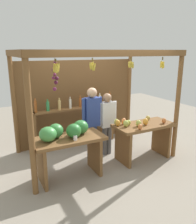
% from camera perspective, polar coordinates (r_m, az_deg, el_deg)
% --- Properties ---
extents(ground_plane, '(12.00, 12.00, 0.00)m').
position_cam_1_polar(ground_plane, '(5.53, -0.90, -10.40)').
color(ground_plane, gray).
rests_on(ground_plane, ground).
extents(market_stall, '(3.30, 1.96, 2.39)m').
position_cam_1_polar(market_stall, '(5.48, -3.06, 4.62)').
color(market_stall, brown).
rests_on(market_stall, ground).
extents(fruit_counter_left, '(1.34, 0.64, 1.08)m').
position_cam_1_polar(fruit_counter_left, '(4.33, -7.74, -7.10)').
color(fruit_counter_left, brown).
rests_on(fruit_counter_left, ground).
extents(fruit_counter_right, '(1.34, 0.64, 0.97)m').
position_cam_1_polar(fruit_counter_right, '(5.17, 10.99, -5.09)').
color(fruit_counter_right, brown).
rests_on(fruit_counter_right, ground).
extents(bottle_shelf_unit, '(2.12, 0.22, 1.34)m').
position_cam_1_polar(bottle_shelf_unit, '(5.77, -5.60, -0.78)').
color(bottle_shelf_unit, brown).
rests_on(bottle_shelf_unit, ground).
extents(vendor_man, '(0.48, 0.22, 1.61)m').
position_cam_1_polar(vendor_man, '(5.06, -1.47, -1.13)').
color(vendor_man, '#364D7E').
rests_on(vendor_man, ground).
extents(vendor_woman, '(0.48, 0.20, 1.46)m').
position_cam_1_polar(vendor_woman, '(5.23, 2.26, -1.76)').
color(vendor_woman, '#585757').
rests_on(vendor_woman, ground).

